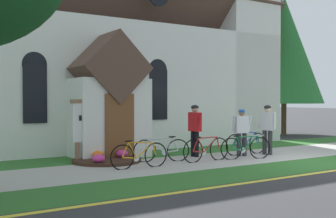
# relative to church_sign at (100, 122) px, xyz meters

# --- Properties ---
(ground) EXTENTS (140.00, 140.00, 0.00)m
(ground) POSITION_rel_church_sign_xyz_m (5.38, -0.02, -1.22)
(ground) COLOR #333335
(sidewalk_slab) EXTENTS (32.00, 2.69, 0.01)m
(sidewalk_slab) POSITION_rel_church_sign_xyz_m (2.93, -1.89, -1.21)
(sidewalk_slab) COLOR #A8A59E
(sidewalk_slab) RESTS_ON ground
(grass_verge) EXTENTS (32.00, 1.77, 0.01)m
(grass_verge) POSITION_rel_church_sign_xyz_m (2.93, -4.12, -1.21)
(grass_verge) COLOR #2D6628
(grass_verge) RESTS_ON ground
(church_lawn) EXTENTS (24.00, 1.92, 0.01)m
(church_lawn) POSITION_rel_church_sign_xyz_m (2.93, 0.42, -1.21)
(church_lawn) COLOR #2D6628
(church_lawn) RESTS_ON ground
(curb_paint_stripe) EXTENTS (28.00, 0.16, 0.01)m
(curb_paint_stripe) POSITION_rel_church_sign_xyz_m (2.93, -5.15, -1.22)
(curb_paint_stripe) COLOR yellow
(curb_paint_stripe) RESTS_ON ground
(church_building) EXTENTS (13.64, 10.68, 12.41)m
(church_building) POSITION_rel_church_sign_xyz_m (3.29, 5.53, 3.26)
(church_building) COLOR white
(church_building) RESTS_ON ground
(church_sign) EXTENTS (1.95, 0.25, 1.92)m
(church_sign) POSITION_rel_church_sign_xyz_m (0.00, 0.00, 0.00)
(church_sign) COLOR #7F6047
(church_sign) RESTS_ON ground
(flower_bed) EXTENTS (2.09, 2.09, 0.34)m
(flower_bed) POSITION_rel_church_sign_xyz_m (-0.01, -0.53, -1.14)
(flower_bed) COLOR #382319
(flower_bed) RESTS_ON ground
(bicycle_red) EXTENTS (1.63, 0.58, 0.79)m
(bicycle_red) POSITION_rel_church_sign_xyz_m (4.03, -2.28, -0.85)
(bicycle_red) COLOR black
(bicycle_red) RESTS_ON ground
(bicycle_silver) EXTENTS (1.64, 0.69, 0.80)m
(bicycle_silver) POSITION_rel_church_sign_xyz_m (1.47, -1.32, -0.85)
(bicycle_silver) COLOR black
(bicycle_silver) RESTS_ON ground
(bicycle_yellow) EXTENTS (1.76, 0.09, 0.81)m
(bicycle_yellow) POSITION_rel_church_sign_xyz_m (2.66, -2.01, -0.84)
(bicycle_yellow) COLOR black
(bicycle_yellow) RESTS_ON ground
(bicycle_black) EXTENTS (1.74, 0.11, 0.82)m
(bicycle_black) POSITION_rel_church_sign_xyz_m (0.30, -2.06, -0.85)
(bicycle_black) COLOR black
(bicycle_black) RESTS_ON ground
(bicycle_orange) EXTENTS (1.79, 0.09, 0.87)m
(bicycle_orange) POSITION_rel_church_sign_xyz_m (4.84, -1.41, -0.83)
(bicycle_orange) COLOR black
(bicycle_orange) RESTS_ON ground
(cyclist_in_green_jersey) EXTENTS (0.29, 0.76, 1.73)m
(cyclist_in_green_jersey) POSITION_rel_church_sign_xyz_m (2.95, -1.00, -0.19)
(cyclist_in_green_jersey) COLOR black
(cyclist_in_green_jersey) RESTS_ON ground
(cyclist_in_red_jersey) EXTENTS (0.59, 0.41, 1.59)m
(cyclist_in_red_jersey) POSITION_rel_church_sign_xyz_m (4.38, -1.71, -0.30)
(cyclist_in_red_jersey) COLOR #2D2D33
(cyclist_in_red_jersey) RESTS_ON ground
(cyclist_in_yellow_jersey) EXTENTS (0.33, 0.73, 1.72)m
(cyclist_in_yellow_jersey) POSITION_rel_church_sign_xyz_m (5.39, -1.89, -0.20)
(cyclist_in_yellow_jersey) COLOR #2D2D33
(cyclist_in_yellow_jersey) RESTS_ON ground
(roadside_conifer) EXTENTS (4.18, 4.18, 7.49)m
(roadside_conifer) POSITION_rel_church_sign_xyz_m (12.27, 3.71, 3.38)
(roadside_conifer) COLOR #4C3823
(roadside_conifer) RESTS_ON ground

